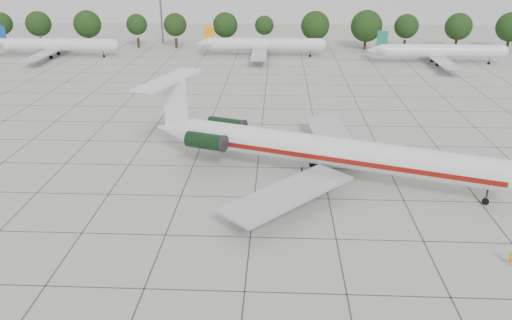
{
  "coord_description": "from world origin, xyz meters",
  "views": [
    {
      "loc": [
        2.34,
        -47.84,
        25.05
      ],
      "look_at": [
        0.08,
        2.14,
        3.5
      ],
      "focal_mm": 35.0,
      "sensor_mm": 36.0,
      "label": 1
    }
  ],
  "objects_px": {
    "ground_crew": "(512,257)",
    "bg_airliner_c": "(263,45)",
    "bg_airliner_d": "(440,51)",
    "main_airliner": "(314,149)",
    "bg_airliner_b": "(56,45)"
  },
  "relations": [
    {
      "from": "main_airliner",
      "to": "bg_airliner_c",
      "type": "xyz_separation_m",
      "value": [
        -8.02,
        69.07,
        -0.68
      ]
    },
    {
      "from": "bg_airliner_c",
      "to": "bg_airliner_b",
      "type": "bearing_deg",
      "value": -176.88
    },
    {
      "from": "main_airliner",
      "to": "ground_crew",
      "type": "distance_m",
      "value": 23.29
    },
    {
      "from": "ground_crew",
      "to": "bg_airliner_d",
      "type": "distance_m",
      "value": 81.13
    },
    {
      "from": "bg_airliner_c",
      "to": "bg_airliner_d",
      "type": "bearing_deg",
      "value": -9.33
    },
    {
      "from": "ground_crew",
      "to": "bg_airliner_b",
      "type": "relative_size",
      "value": 0.06
    },
    {
      "from": "ground_crew",
      "to": "bg_airliner_c",
      "type": "bearing_deg",
      "value": -86.99
    },
    {
      "from": "bg_airliner_b",
      "to": "bg_airliner_d",
      "type": "relative_size",
      "value": 1.0
    },
    {
      "from": "ground_crew",
      "to": "bg_airliner_c",
      "type": "height_order",
      "value": "bg_airliner_c"
    },
    {
      "from": "main_airliner",
      "to": "ground_crew",
      "type": "bearing_deg",
      "value": -28.39
    },
    {
      "from": "main_airliner",
      "to": "bg_airliner_d",
      "type": "bearing_deg",
      "value": 81.26
    },
    {
      "from": "bg_airliner_b",
      "to": "bg_airliner_d",
      "type": "distance_m",
      "value": 90.73
    },
    {
      "from": "bg_airliner_b",
      "to": "main_airliner",
      "type": "bearing_deg",
      "value": -48.73
    },
    {
      "from": "main_airliner",
      "to": "bg_airliner_d",
      "type": "xyz_separation_m",
      "value": [
        32.42,
        62.43,
        -0.68
      ]
    },
    {
      "from": "ground_crew",
      "to": "bg_airliner_b",
      "type": "distance_m",
      "value": 111.4
    }
  ]
}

